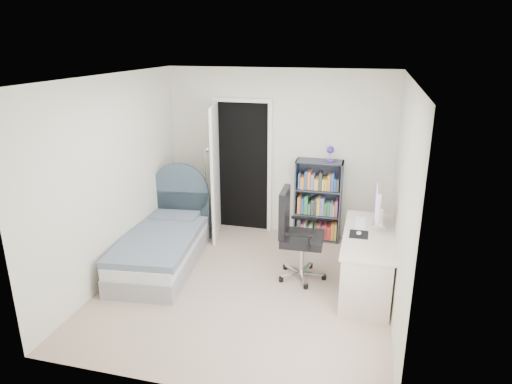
% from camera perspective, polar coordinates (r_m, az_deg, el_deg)
% --- Properties ---
extents(room_shell, '(3.50, 3.70, 2.60)m').
position_cam_1_polar(room_shell, '(5.20, -1.25, 0.30)').
color(room_shell, tan).
rests_on(room_shell, ground).
extents(door, '(0.92, 0.81, 2.06)m').
position_cam_1_polar(door, '(6.87, -3.89, 2.92)').
color(door, black).
rests_on(door, ground).
extents(bed, '(1.10, 1.99, 1.17)m').
position_cam_1_polar(bed, '(6.28, -11.52, -6.47)').
color(bed, gray).
rests_on(bed, ground).
extents(nightstand, '(0.38, 0.38, 0.57)m').
position_cam_1_polar(nightstand, '(7.23, -7.71, -1.92)').
color(nightstand, '#D6B184').
rests_on(nightstand, ground).
extents(floor_lamp, '(0.20, 0.20, 1.38)m').
position_cam_1_polar(floor_lamp, '(7.00, -6.08, -0.87)').
color(floor_lamp, silver).
rests_on(floor_lamp, ground).
extents(bookcase, '(0.68, 0.29, 1.44)m').
position_cam_1_polar(bookcase, '(6.85, 7.76, -1.42)').
color(bookcase, '#363C4A').
rests_on(bookcase, ground).
extents(desk, '(0.59, 1.47, 1.21)m').
position_cam_1_polar(desk, '(5.66, 13.74, -8.06)').
color(desk, beige).
rests_on(desk, ground).
extents(office_chair, '(0.60, 0.61, 1.16)m').
position_cam_1_polar(office_chair, '(5.67, 4.91, -4.79)').
color(office_chair, silver).
rests_on(office_chair, ground).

